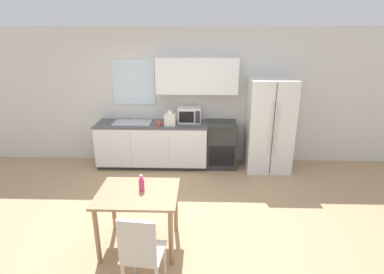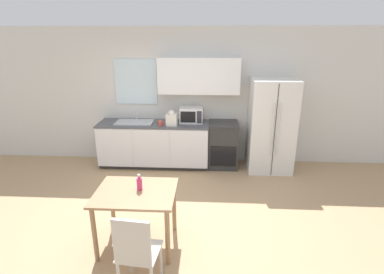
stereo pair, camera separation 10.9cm
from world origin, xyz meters
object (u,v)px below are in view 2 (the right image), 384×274
(oven_range, at_px, (223,145))
(coffee_mug, at_px, (161,123))
(microwave, at_px, (191,115))
(dining_chair_near, at_px, (136,250))
(drink_bottle, at_px, (139,183))
(refrigerator, at_px, (271,126))
(dining_table, at_px, (136,200))

(oven_range, distance_m, coffee_mug, 1.32)
(oven_range, xyz_separation_m, microwave, (-0.63, 0.08, 0.59))
(dining_chair_near, bearing_deg, microwave, 90.09)
(coffee_mug, distance_m, drink_bottle, 2.25)
(refrigerator, height_order, drink_bottle, refrigerator)
(microwave, xyz_separation_m, dining_chair_near, (-0.35, -3.35, -0.50))
(dining_chair_near, xyz_separation_m, drink_bottle, (-0.13, 0.81, 0.30))
(microwave, bearing_deg, dining_table, -101.46)
(microwave, xyz_separation_m, coffee_mug, (-0.57, -0.29, -0.10))
(refrigerator, distance_m, dining_chair_near, 3.73)
(refrigerator, bearing_deg, drink_bottle, -130.25)
(dining_table, xyz_separation_m, drink_bottle, (0.04, 0.04, 0.21))
(refrigerator, bearing_deg, microwave, 174.22)
(microwave, relative_size, dining_chair_near, 0.48)
(refrigerator, relative_size, dining_table, 1.84)
(oven_range, bearing_deg, drink_bottle, -114.44)
(microwave, height_order, coffee_mug, microwave)
(coffee_mug, xyz_separation_m, dining_chair_near, (0.22, -3.05, -0.41))
(oven_range, height_order, dining_chair_near, dining_chair_near)
(refrigerator, height_order, dining_table, refrigerator)
(dining_chair_near, height_order, drink_bottle, drink_bottle)
(microwave, bearing_deg, oven_range, -7.29)
(dining_chair_near, bearing_deg, drink_bottle, 105.08)
(dining_table, bearing_deg, refrigerator, 49.69)
(oven_range, bearing_deg, refrigerator, -4.70)
(oven_range, height_order, drink_bottle, drink_bottle)
(dining_table, bearing_deg, coffee_mug, 91.17)
(coffee_mug, height_order, dining_chair_near, coffee_mug)
(dining_chair_near, distance_m, drink_bottle, 0.87)
(coffee_mug, bearing_deg, oven_range, 10.04)
(dining_table, relative_size, dining_chair_near, 1.03)
(oven_range, bearing_deg, microwave, 172.71)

